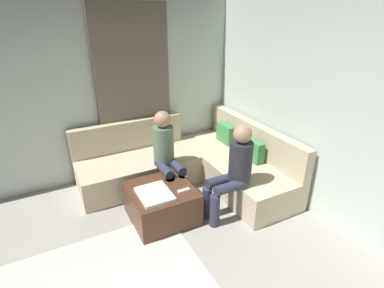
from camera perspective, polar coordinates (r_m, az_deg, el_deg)
The scene contains 9 objects.
wall_left at distance 4.45m, azimuth -27.76°, elevation 8.03°, with size 0.12×6.00×2.70m, color silver.
curtain_panel at distance 4.56m, azimuth -10.97°, elevation 9.42°, with size 0.06×1.10×2.50m, color #726659.
sectional_couch at distance 4.46m, azimuth 0.12°, elevation -3.91°, with size 2.10×2.55×0.87m.
ottoman at distance 3.78m, azimuth -5.83°, elevation -11.17°, with size 0.76×0.76×0.42m, color #4C2D1E.
folded_blanket at distance 3.53m, azimuth -7.18°, elevation -9.49°, with size 0.44×0.36×0.04m, color white.
coffee_mug at distance 3.86m, azimuth -4.76°, elevation -5.66°, with size 0.08×0.08×0.10m, color #334C72.
game_remote at distance 3.58m, azimuth -1.58°, elevation -8.88°, with size 0.05×0.15×0.02m, color white.
person_on_couch_back at distance 3.61m, azimuth 7.93°, elevation -4.72°, with size 0.30×0.60×1.20m.
person_on_couch_side at distance 3.99m, azimuth -4.89°, elevation -1.54°, with size 0.60×0.30×1.20m.
Camera 1 is at (1.38, 0.05, 2.41)m, focal length 27.88 mm.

